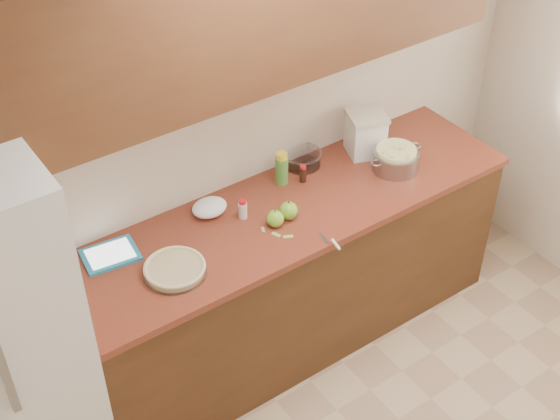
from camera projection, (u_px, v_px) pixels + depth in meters
room_shell at (519, 353)px, 2.64m from camera, size 3.60×3.60×3.60m
counter_run at (273, 282)px, 4.10m from camera, size 2.64×0.68×0.92m
upper_cabinets at (250, 6)px, 3.27m from camera, size 2.60×0.34×0.70m
pie at (175, 269)px, 3.48m from camera, size 0.29×0.29×0.05m
colander at (396, 159)px, 4.08m from camera, size 0.33×0.24×0.12m
flour_canister at (366, 133)px, 4.16m from camera, size 0.25×0.25×0.24m
tablet at (110, 255)px, 3.58m from camera, size 0.27×0.22×0.02m
paring_knife at (334, 243)px, 3.64m from camera, size 0.04×0.16×0.01m
lemon_bottle at (282, 169)px, 3.97m from camera, size 0.07×0.07×0.18m
cinnamon_shaker at (243, 209)px, 3.77m from camera, size 0.04×0.04×0.11m
vanilla_bottle at (303, 174)px, 4.00m from camera, size 0.04×0.04×0.10m
mixing_bowl at (302, 158)px, 4.12m from camera, size 0.21×0.21×0.08m
paper_towel at (209, 207)px, 3.80m from camera, size 0.21×0.19×0.07m
apple_left at (275, 219)px, 3.73m from camera, size 0.09×0.09×0.10m
apple_center at (289, 211)px, 3.77m from camera, size 0.09×0.09×0.10m
peel_a at (263, 230)px, 3.73m from camera, size 0.03×0.04×0.00m
peel_b at (288, 237)px, 3.69m from camera, size 0.05×0.04×0.00m
peel_c at (276, 235)px, 3.70m from camera, size 0.03×0.05×0.00m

